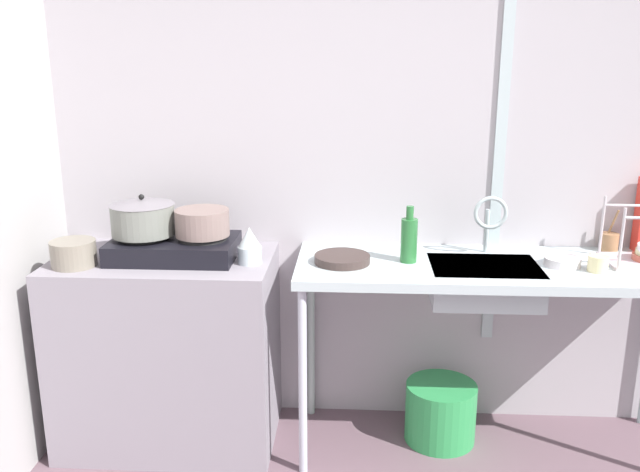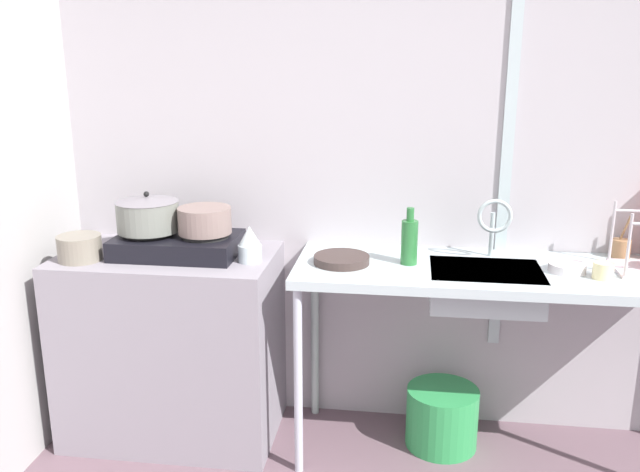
% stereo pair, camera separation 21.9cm
% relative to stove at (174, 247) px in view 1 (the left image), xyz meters
% --- Properties ---
extents(wall_back, '(4.51, 0.10, 2.79)m').
position_rel_stove_xyz_m(wall_back, '(1.26, 0.33, 0.47)').
color(wall_back, '#B0A9AF').
rests_on(wall_back, ground).
extents(wall_metal_strip, '(0.05, 0.01, 2.23)m').
position_rel_stove_xyz_m(wall_metal_strip, '(1.42, 0.27, 0.61)').
color(wall_metal_strip, '#B1C1C3').
extents(counter_concrete, '(0.95, 0.57, 0.88)m').
position_rel_stove_xyz_m(counter_concrete, '(-0.05, 0.00, -0.49)').
color(counter_concrete, gray).
rests_on(counter_concrete, ground).
extents(counter_sink, '(1.69, 0.57, 0.88)m').
position_rel_stove_xyz_m(counter_sink, '(1.38, -0.00, -0.11)').
color(counter_sink, '#B1C1C3').
rests_on(counter_sink, ground).
extents(stove, '(0.54, 0.33, 0.10)m').
position_rel_stove_xyz_m(stove, '(0.00, 0.00, 0.00)').
color(stove, black).
rests_on(stove, counter_concrete).
extents(pot_on_left_burner, '(0.28, 0.28, 0.18)m').
position_rel_stove_xyz_m(pot_on_left_burner, '(-0.13, 0.00, 0.13)').
color(pot_on_left_burner, slate).
rests_on(pot_on_left_burner, stove).
extents(pot_on_right_burner, '(0.23, 0.23, 0.11)m').
position_rel_stove_xyz_m(pot_on_right_burner, '(0.13, 0.00, 0.11)').
color(pot_on_right_burner, gray).
rests_on(pot_on_right_burner, stove).
extents(pot_beside_stove, '(0.19, 0.19, 0.11)m').
position_rel_stove_xyz_m(pot_beside_stove, '(-0.39, -0.13, 0.01)').
color(pot_beside_stove, gray).
rests_on(pot_beside_stove, counter_concrete).
extents(percolator, '(0.10, 0.10, 0.16)m').
position_rel_stove_xyz_m(percolator, '(0.34, -0.05, 0.03)').
color(percolator, silver).
rests_on(percolator, counter_concrete).
extents(sink_basin, '(0.46, 0.34, 0.15)m').
position_rel_stove_xyz_m(sink_basin, '(1.33, -0.03, -0.12)').
color(sink_basin, '#B1C1C3').
rests_on(sink_basin, counter_sink).
extents(faucet, '(0.15, 0.08, 0.27)m').
position_rel_stove_xyz_m(faucet, '(1.37, 0.12, 0.13)').
color(faucet, '#B1C1C3').
rests_on(faucet, counter_sink).
extents(frying_pan, '(0.24, 0.24, 0.03)m').
position_rel_stove_xyz_m(frying_pan, '(0.73, -0.03, -0.03)').
color(frying_pan, '#3A2C29').
rests_on(frying_pan, counter_sink).
extents(cup_by_rack, '(0.08, 0.08, 0.07)m').
position_rel_stove_xyz_m(cup_by_rack, '(1.78, -0.08, -0.02)').
color(cup_by_rack, beige).
rests_on(cup_by_rack, counter_sink).
extents(small_bowl_on_drainboard, '(0.15, 0.15, 0.04)m').
position_rel_stove_xyz_m(small_bowl_on_drainboard, '(1.66, -0.01, -0.03)').
color(small_bowl_on_drainboard, silver).
rests_on(small_bowl_on_drainboard, counter_sink).
extents(bottle_by_sink, '(0.07, 0.07, 0.24)m').
position_rel_stove_xyz_m(bottle_by_sink, '(1.01, 0.01, 0.05)').
color(bottle_by_sink, '#286B32').
rests_on(bottle_by_sink, counter_sink).
extents(utensil_jar, '(0.08, 0.08, 0.19)m').
position_rel_stove_xyz_m(utensil_jar, '(1.93, 0.22, -0.01)').
color(utensil_jar, '#9F734C').
rests_on(utensil_jar, counter_sink).
extents(bucket_on_floor, '(0.32, 0.32, 0.28)m').
position_rel_stove_xyz_m(bucket_on_floor, '(1.19, 0.04, -0.79)').
color(bucket_on_floor, green).
rests_on(bucket_on_floor, ground).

